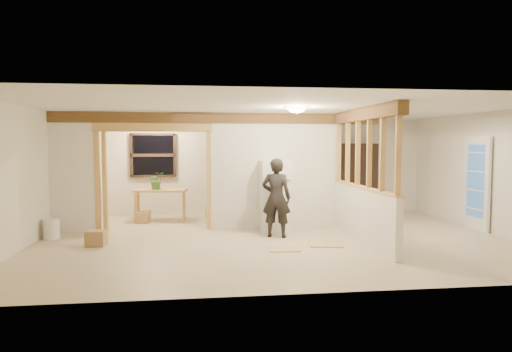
{
  "coord_description": "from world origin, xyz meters",
  "views": [
    {
      "loc": [
        -1.45,
        -8.6,
        1.83
      ],
      "look_at": [
        -0.32,
        0.4,
        1.2
      ],
      "focal_mm": 32.0,
      "sensor_mm": 36.0,
      "label": 1
    }
  ],
  "objects": [
    {
      "name": "doorway_frame",
      "position": [
        -2.4,
        1.2,
        1.1
      ],
      "size": [
        2.46,
        0.14,
        2.2
      ],
      "primitive_type": "cube",
      "color": "tan",
      "rests_on": "floor"
    },
    {
      "name": "box_front",
      "position": [
        -3.3,
        -0.2,
        0.14
      ],
      "size": [
        0.37,
        0.32,
        0.28
      ],
      "primitive_type": "cube",
      "rotation": [
        0.0,
        0.0,
        -0.12
      ],
      "color": "#AA8452",
      "rests_on": "floor"
    },
    {
      "name": "floor",
      "position": [
        0.0,
        0.0,
        -0.01
      ],
      "size": [
        9.0,
        6.5,
        0.01
      ],
      "primitive_type": "cube",
      "color": "#BEAC8D",
      "rests_on": "ground"
    },
    {
      "name": "partition_left_stub",
      "position": [
        -4.05,
        1.2,
        1.25
      ],
      "size": [
        0.9,
        0.12,
        2.5
      ],
      "primitive_type": "cube",
      "color": "silver",
      "rests_on": "floor"
    },
    {
      "name": "refrigerator",
      "position": [
        0.14,
        0.84,
        0.74
      ],
      "size": [
        0.61,
        0.59,
        1.49
      ],
      "primitive_type": "cube",
      "color": "white",
      "rests_on": "floor"
    },
    {
      "name": "floor_panel_near",
      "position": [
        0.84,
        -0.59,
        0.01
      ],
      "size": [
        0.69,
        0.69,
        0.02
      ],
      "primitive_type": "cube",
      "rotation": [
        0.0,
        0.0,
        -0.2
      ],
      "color": "tan",
      "rests_on": "floor"
    },
    {
      "name": "shop_vac",
      "position": [
        -4.03,
        2.16,
        0.28
      ],
      "size": [
        0.47,
        0.47,
        0.56
      ],
      "primitive_type": "cylinder",
      "rotation": [
        0.0,
        0.0,
        -0.11
      ],
      "color": "maroon",
      "rests_on": "floor"
    },
    {
      "name": "header_beam_right",
      "position": [
        1.6,
        -0.4,
        2.38
      ],
      "size": [
        0.18,
        3.3,
        0.22
      ],
      "primitive_type": "cube",
      "color": "brown",
      "rests_on": "ceiling"
    },
    {
      "name": "box_util_b",
      "position": [
        -2.74,
        2.16,
        0.13
      ],
      "size": [
        0.32,
        0.32,
        0.26
      ],
      "primitive_type": "cube",
      "rotation": [
        0.0,
        0.0,
        -0.16
      ],
      "color": "#AA8452",
      "rests_on": "floor"
    },
    {
      "name": "window_back",
      "position": [
        -2.6,
        3.17,
        1.55
      ],
      "size": [
        1.12,
        0.1,
        1.1
      ],
      "primitive_type": "cube",
      "color": "black",
      "rests_on": "wall_back"
    },
    {
      "name": "box_util_a",
      "position": [
        -1.11,
        2.4,
        0.15
      ],
      "size": [
        0.4,
        0.36,
        0.3
      ],
      "primitive_type": "cube",
      "rotation": [
        0.0,
        0.0,
        0.2
      ],
      "color": "#AA8452",
      "rests_on": "floor"
    },
    {
      "name": "ceiling_dome_util",
      "position": [
        -2.5,
        2.3,
        2.48
      ],
      "size": [
        0.32,
        0.32,
        0.14
      ],
      "primitive_type": "ellipsoid",
      "color": "#FFEABF",
      "rests_on": "ceiling"
    },
    {
      "name": "header_beam_back",
      "position": [
        -1.0,
        1.2,
        2.38
      ],
      "size": [
        7.0,
        0.18,
        0.22
      ],
      "primitive_type": "cube",
      "color": "brown",
      "rests_on": "ceiling"
    },
    {
      "name": "bucket",
      "position": [
        -4.3,
        0.55,
        0.19
      ],
      "size": [
        0.38,
        0.38,
        0.39
      ],
      "primitive_type": "cylinder",
      "rotation": [
        0.0,
        0.0,
        0.29
      ],
      "color": "silver",
      "rests_on": "floor"
    },
    {
      "name": "bookshelf",
      "position": [
        2.77,
        3.03,
        0.92
      ],
      "size": [
        0.92,
        0.31,
        1.85
      ],
      "primitive_type": "cube",
      "color": "black",
      "rests_on": "floor"
    },
    {
      "name": "work_table",
      "position": [
        -2.37,
        2.4,
        0.38
      ],
      "size": [
        1.28,
        0.78,
        0.76
      ],
      "primitive_type": "cube",
      "rotation": [
        0.0,
        0.0,
        -0.15
      ],
      "color": "tan",
      "rests_on": "floor"
    },
    {
      "name": "wall_back",
      "position": [
        0.0,
        3.25,
        1.25
      ],
      "size": [
        9.0,
        0.01,
        2.5
      ],
      "primitive_type": "cube",
      "color": "silver",
      "rests_on": "floor"
    },
    {
      "name": "french_door",
      "position": [
        4.42,
        0.4,
        1.0
      ],
      "size": [
        0.12,
        0.86,
        2.0
      ],
      "primitive_type": "cube",
      "color": "white",
      "rests_on": "floor"
    },
    {
      "name": "partition_center",
      "position": [
        0.2,
        1.2,
        1.25
      ],
      "size": [
        2.8,
        0.12,
        2.5
      ],
      "primitive_type": "cube",
      "color": "silver",
      "rests_on": "floor"
    },
    {
      "name": "wall_right",
      "position": [
        4.5,
        0.0,
        1.25
      ],
      "size": [
        0.01,
        6.5,
        2.5
      ],
      "primitive_type": "cube",
      "color": "silver",
      "rests_on": "floor"
    },
    {
      "name": "hanging_bulb",
      "position": [
        -2.0,
        1.6,
        2.18
      ],
      "size": [
        0.07,
        0.07,
        0.07
      ],
      "primitive_type": "ellipsoid",
      "color": "#FFD88C",
      "rests_on": "ceiling"
    },
    {
      "name": "floor_panel_far",
      "position": [
        0.01,
        -0.91,
        0.01
      ],
      "size": [
        0.56,
        0.47,
        0.02
      ],
      "primitive_type": "cube",
      "rotation": [
        0.0,
        0.0,
        -0.08
      ],
      "color": "tan",
      "rests_on": "floor"
    },
    {
      "name": "ceiling",
      "position": [
        0.0,
        0.0,
        2.5
      ],
      "size": [
        9.0,
        6.5,
        0.01
      ],
      "primitive_type": "cube",
      "color": "white"
    },
    {
      "name": "woman",
      "position": [
        0.05,
        0.16,
        0.78
      ],
      "size": [
        0.66,
        0.54,
        1.56
      ],
      "primitive_type": "imported",
      "rotation": [
        0.0,
        0.0,
        2.82
      ],
      "color": "black",
      "rests_on": "floor"
    },
    {
      "name": "wall_front",
      "position": [
        0.0,
        -3.25,
        1.25
      ],
      "size": [
        9.0,
        0.01,
        2.5
      ],
      "primitive_type": "cube",
      "color": "silver",
      "rests_on": "floor"
    },
    {
      "name": "potted_plant",
      "position": [
        -2.46,
        2.41,
        0.96
      ],
      "size": [
        0.43,
        0.39,
        0.41
      ],
      "primitive_type": "imported",
      "rotation": [
        0.0,
        0.0,
        0.22
      ],
      "color": "#326A2D",
      "rests_on": "work_table"
    },
    {
      "name": "pony_wall",
      "position": [
        1.6,
        -0.4,
        0.5
      ],
      "size": [
        0.12,
        3.2,
        1.0
      ],
      "primitive_type": "cube",
      "color": "silver",
      "rests_on": "floor"
    },
    {
      "name": "stud_partition",
      "position": [
        1.6,
        -0.4,
        1.66
      ],
      "size": [
        0.14,
        3.2,
        1.32
      ],
      "primitive_type": "cube",
      "color": "tan",
      "rests_on": "pony_wall"
    },
    {
      "name": "ceiling_dome_main",
      "position": [
        0.3,
        -0.5,
        2.48
      ],
      "size": [
        0.36,
        0.36,
        0.16
      ],
      "primitive_type": "ellipsoid",
      "color": "#FFEABF",
      "rests_on": "ceiling"
    },
    {
      "name": "wall_left",
      "position": [
        -4.5,
        0.0,
        1.25
      ],
      "size": [
        0.01,
        6.5,
        2.5
      ],
      "primitive_type": "cube",
      "color": "silver",
      "rests_on": "floor"
    }
  ]
}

